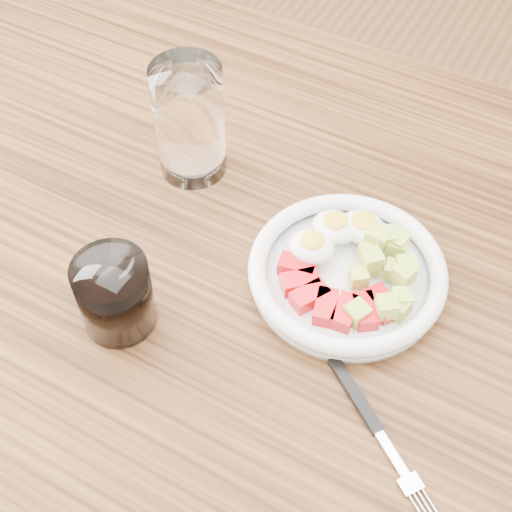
% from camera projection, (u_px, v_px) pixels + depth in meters
% --- Properties ---
extents(dining_table, '(1.50, 0.90, 0.77)m').
position_uv_depth(dining_table, '(259.00, 332.00, 0.85)').
color(dining_table, brown).
rests_on(dining_table, ground).
extents(bowl, '(0.21, 0.21, 0.05)m').
position_uv_depth(bowl, '(348.00, 269.00, 0.76)').
color(bowl, white).
rests_on(bowl, dining_table).
extents(fork, '(0.15, 0.11, 0.01)m').
position_uv_depth(fork, '(368.00, 416.00, 0.67)').
color(fork, black).
rests_on(fork, dining_table).
extents(water_glass, '(0.08, 0.08, 0.15)m').
position_uv_depth(water_glass, '(190.00, 121.00, 0.82)').
color(water_glass, white).
rests_on(water_glass, dining_table).
extents(coffee_glass, '(0.08, 0.08, 0.09)m').
position_uv_depth(coffee_glass, '(115.00, 295.00, 0.71)').
color(coffee_glass, white).
rests_on(coffee_glass, dining_table).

